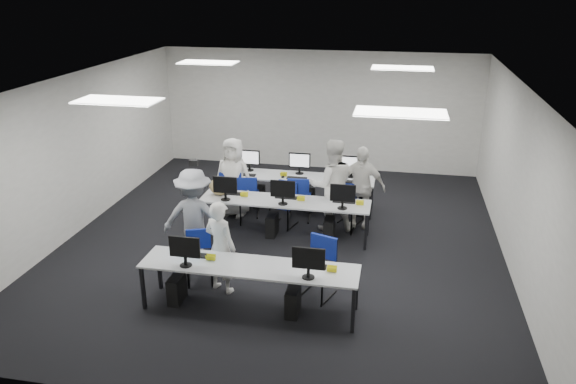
% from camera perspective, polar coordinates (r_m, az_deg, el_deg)
% --- Properties ---
extents(room, '(9.00, 9.02, 3.00)m').
position_cam_1_polar(room, '(10.08, -0.56, 2.79)').
color(room, black).
rests_on(room, ground).
extents(ceiling_panels, '(5.20, 4.60, 0.02)m').
position_cam_1_polar(ceiling_panels, '(9.72, -0.60, 11.14)').
color(ceiling_panels, white).
rests_on(ceiling_panels, room).
extents(desk_front, '(3.20, 0.70, 0.73)m').
position_cam_1_polar(desk_front, '(8.25, -3.96, -7.76)').
color(desk_front, '#B0B3B5').
rests_on(desk_front, ground).
extents(desk_mid, '(3.20, 0.70, 0.73)m').
position_cam_1_polar(desk_mid, '(10.54, -0.33, -1.12)').
color(desk_mid, '#B0B3B5').
rests_on(desk_mid, ground).
extents(desk_back, '(3.20, 0.70, 0.73)m').
position_cam_1_polar(desk_back, '(11.83, 1.02, 1.37)').
color(desk_back, '#B0B3B5').
rests_on(desk_back, ground).
extents(equipment_front, '(2.51, 0.41, 1.19)m').
position_cam_1_polar(equipment_front, '(8.44, -5.21, -9.61)').
color(equipment_front, '#0B5797').
rests_on(equipment_front, desk_front).
extents(equipment_mid, '(2.91, 0.41, 1.19)m').
position_cam_1_polar(equipment_mid, '(10.69, -1.35, -2.68)').
color(equipment_mid, white).
rests_on(equipment_mid, desk_mid).
extents(equipment_back, '(2.91, 0.41, 1.19)m').
position_cam_1_polar(equipment_back, '(11.93, 1.93, -0.12)').
color(equipment_back, white).
rests_on(equipment_back, desk_back).
extents(chair_0, '(0.54, 0.56, 0.84)m').
position_cam_1_polar(chair_0, '(9.28, -8.94, -7.45)').
color(chair_0, navy).
rests_on(chair_0, ground).
extents(chair_1, '(0.61, 0.63, 0.95)m').
position_cam_1_polar(chair_1, '(8.77, 3.00, -8.75)').
color(chair_1, navy).
rests_on(chair_1, ground).
extents(chair_2, '(0.57, 0.61, 0.97)m').
position_cam_1_polar(chair_2, '(11.41, -5.88, -1.51)').
color(chair_2, navy).
rests_on(chair_2, ground).
extents(chair_3, '(0.54, 0.57, 0.88)m').
position_cam_1_polar(chair_3, '(11.16, -0.40, -2.07)').
color(chair_3, navy).
rests_on(chair_3, ground).
extents(chair_4, '(0.47, 0.51, 0.90)m').
position_cam_1_polar(chair_4, '(11.03, 5.63, -2.44)').
color(chair_4, navy).
rests_on(chair_4, ground).
extents(chair_5, '(0.52, 0.55, 0.88)m').
position_cam_1_polar(chair_5, '(11.68, -4.08, -1.05)').
color(chair_5, navy).
rests_on(chair_5, ground).
extents(chair_6, '(0.50, 0.53, 0.93)m').
position_cam_1_polar(chair_6, '(11.45, 1.13, -1.37)').
color(chair_6, navy).
rests_on(chair_6, ground).
extents(chair_7, '(0.53, 0.55, 0.82)m').
position_cam_1_polar(chair_7, '(11.40, 6.41, -1.79)').
color(chair_7, navy).
rests_on(chair_7, ground).
extents(handbag, '(0.44, 0.34, 0.32)m').
position_cam_1_polar(handbag, '(10.82, -7.05, 0.51)').
color(handbag, olive).
rests_on(handbag, desk_mid).
extents(student_0, '(0.64, 0.53, 1.51)m').
position_cam_1_polar(student_0, '(8.76, -6.88, -5.54)').
color(student_0, silver).
rests_on(student_0, ground).
extents(student_1, '(1.05, 0.92, 1.82)m').
position_cam_1_polar(student_1, '(10.81, 4.48, 0.70)').
color(student_1, silver).
rests_on(student_1, ground).
extents(student_2, '(0.86, 0.62, 1.65)m').
position_cam_1_polar(student_2, '(11.53, -5.55, 1.49)').
color(student_2, silver).
rests_on(student_2, ground).
extents(student_3, '(0.97, 0.43, 1.64)m').
position_cam_1_polar(student_3, '(11.04, 7.36, 0.51)').
color(student_3, silver).
rests_on(student_3, ground).
extents(photographer, '(1.17, 0.76, 1.71)m').
position_cam_1_polar(photographer, '(9.60, -9.48, -2.57)').
color(photographer, gray).
rests_on(photographer, ground).
extents(dslr_camera, '(0.16, 0.20, 0.10)m').
position_cam_1_polar(dslr_camera, '(9.45, -9.55, 2.95)').
color(dslr_camera, black).
rests_on(dslr_camera, photographer).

